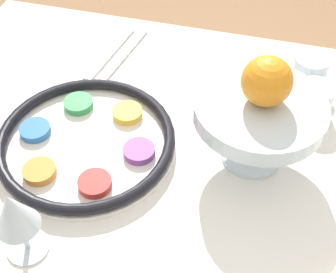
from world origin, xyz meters
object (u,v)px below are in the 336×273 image
seder_plate (86,141)px  cup_mid (309,71)px  wine_glass (14,214)px  orange_fruit (267,81)px  fruit_stand (259,114)px  cup_near (314,100)px

seder_plate → cup_mid: (0.37, 0.28, 0.02)m
cup_mid → wine_glass: bearing=-127.8°
seder_plate → orange_fruit: bearing=11.2°
fruit_stand → seder_plate: bearing=-169.9°
fruit_stand → cup_near: (0.10, 0.14, -0.07)m
seder_plate → cup_near: 0.43m
seder_plate → fruit_stand: size_ratio=1.49×
wine_glass → fruit_stand: bearing=41.6°
seder_plate → orange_fruit: 0.33m
orange_fruit → fruit_stand: bearing=-109.1°
fruit_stand → cup_near: 0.19m
wine_glass → fruit_stand: 0.40m
orange_fruit → cup_near: orange_fruit is taller
wine_glass → cup_mid: 0.62m
wine_glass → cup_mid: bearing=52.2°
wine_glass → fruit_stand: wine_glass is taller
wine_glass → orange_fruit: (0.30, 0.27, 0.08)m
wine_glass → cup_near: bearing=45.8°
fruit_stand → cup_near: size_ratio=3.09×
seder_plate → cup_near: cup_near is taller
seder_plate → cup_near: (0.38, 0.19, 0.02)m
orange_fruit → wine_glass: bearing=-138.0°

